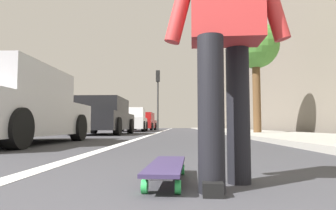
{
  "coord_description": "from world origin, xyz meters",
  "views": [
    {
      "loc": [
        -0.68,
        0.1,
        0.34
      ],
      "look_at": [
        11.92,
        0.57,
        1.26
      ],
      "focal_mm": 31.07,
      "sensor_mm": 36.0,
      "label": 1
    }
  ],
  "objects_px": {
    "skater_person": "(225,22)",
    "parked_car_mid": "(104,117)",
    "parked_car_far": "(132,120)",
    "street_tree_mid": "(256,48)",
    "skateboard": "(167,167)",
    "parked_car_near": "(13,107)",
    "traffic_light": "(158,89)",
    "parked_car_end": "(143,122)"
  },
  "relations": [
    {
      "from": "parked_car_near",
      "to": "skater_person",
      "type": "bearing_deg",
      "value": -137.64
    },
    {
      "from": "traffic_light",
      "to": "parked_car_end",
      "type": "bearing_deg",
      "value": 22.0
    },
    {
      "from": "parked_car_mid",
      "to": "traffic_light",
      "type": "relative_size",
      "value": 1.03
    },
    {
      "from": "skater_person",
      "to": "street_tree_mid",
      "type": "distance_m",
      "value": 10.39
    },
    {
      "from": "skater_person",
      "to": "parked_car_mid",
      "type": "bearing_deg",
      "value": 18.06
    },
    {
      "from": "parked_car_mid",
      "to": "street_tree_mid",
      "type": "bearing_deg",
      "value": -96.13
    },
    {
      "from": "parked_car_near",
      "to": "parked_car_end",
      "type": "relative_size",
      "value": 1.0
    },
    {
      "from": "parked_car_mid",
      "to": "parked_car_far",
      "type": "bearing_deg",
      "value": -0.93
    },
    {
      "from": "parked_car_near",
      "to": "street_tree_mid",
      "type": "height_order",
      "value": "street_tree_mid"
    },
    {
      "from": "street_tree_mid",
      "to": "skater_person",
      "type": "bearing_deg",
      "value": 164.12
    },
    {
      "from": "parked_car_mid",
      "to": "traffic_light",
      "type": "bearing_deg",
      "value": -10.62
    },
    {
      "from": "skateboard",
      "to": "parked_car_end",
      "type": "relative_size",
      "value": 0.2
    },
    {
      "from": "parked_car_far",
      "to": "traffic_light",
      "type": "relative_size",
      "value": 0.95
    },
    {
      "from": "parked_car_near",
      "to": "traffic_light",
      "type": "distance_m",
      "value": 15.46
    },
    {
      "from": "parked_car_end",
      "to": "traffic_light",
      "type": "bearing_deg",
      "value": -158.0
    },
    {
      "from": "skateboard",
      "to": "street_tree_mid",
      "type": "xyz_separation_m",
      "value": [
        9.55,
        -3.11,
        3.33
      ]
    },
    {
      "from": "parked_car_far",
      "to": "parked_car_end",
      "type": "height_order",
      "value": "parked_car_far"
    },
    {
      "from": "parked_car_end",
      "to": "skateboard",
      "type": "bearing_deg",
      "value": -172.54
    },
    {
      "from": "skateboard",
      "to": "parked_car_near",
      "type": "distance_m",
      "value": 4.82
    },
    {
      "from": "skateboard",
      "to": "parked_car_end",
      "type": "xyz_separation_m",
      "value": [
        22.67,
        2.97,
        0.61
      ]
    },
    {
      "from": "parked_car_near",
      "to": "parked_car_end",
      "type": "xyz_separation_m",
      "value": [
        19.03,
        -0.14,
        0.0
      ]
    },
    {
      "from": "skateboard",
      "to": "skater_person",
      "type": "xyz_separation_m",
      "value": [
        -0.15,
        -0.35,
        0.84
      ]
    },
    {
      "from": "skateboard",
      "to": "parked_car_near",
      "type": "relative_size",
      "value": 0.2
    },
    {
      "from": "skateboard",
      "to": "parked_car_far",
      "type": "distance_m",
      "value": 17.01
    },
    {
      "from": "skateboard",
      "to": "parked_car_mid",
      "type": "relative_size",
      "value": 0.19
    },
    {
      "from": "parked_car_end",
      "to": "street_tree_mid",
      "type": "bearing_deg",
      "value": -155.15
    },
    {
      "from": "skateboard",
      "to": "parked_car_mid",
      "type": "xyz_separation_m",
      "value": [
        10.21,
        3.03,
        0.63
      ]
    },
    {
      "from": "skateboard",
      "to": "parked_car_far",
      "type": "bearing_deg",
      "value": 9.91
    },
    {
      "from": "street_tree_mid",
      "to": "parked_car_near",
      "type": "bearing_deg",
      "value": 133.6
    },
    {
      "from": "parked_car_far",
      "to": "street_tree_mid",
      "type": "distance_m",
      "value": 9.78
    },
    {
      "from": "parked_car_mid",
      "to": "street_tree_mid",
      "type": "xyz_separation_m",
      "value": [
        -0.66,
        -6.14,
        2.7
      ]
    },
    {
      "from": "parked_car_near",
      "to": "parked_car_far",
      "type": "height_order",
      "value": "parked_car_far"
    },
    {
      "from": "skater_person",
      "to": "parked_car_near",
      "type": "height_order",
      "value": "skater_person"
    },
    {
      "from": "skateboard",
      "to": "street_tree_mid",
      "type": "bearing_deg",
      "value": -18.01
    },
    {
      "from": "skateboard",
      "to": "parked_car_far",
      "type": "relative_size",
      "value": 0.21
    },
    {
      "from": "skateboard",
      "to": "skater_person",
      "type": "distance_m",
      "value": 0.92
    },
    {
      "from": "skateboard",
      "to": "parked_car_far",
      "type": "xyz_separation_m",
      "value": [
        16.75,
        2.93,
        0.62
      ]
    },
    {
      "from": "parked_car_far",
      "to": "traffic_light",
      "type": "distance_m",
      "value": 3.43
    },
    {
      "from": "parked_car_mid",
      "to": "parked_car_far",
      "type": "distance_m",
      "value": 6.54
    },
    {
      "from": "skater_person",
      "to": "parked_car_mid",
      "type": "xyz_separation_m",
      "value": [
        10.36,
        3.38,
        -0.21
      ]
    },
    {
      "from": "parked_car_mid",
      "to": "street_tree_mid",
      "type": "relative_size",
      "value": 1.01
    },
    {
      "from": "skater_person",
      "to": "street_tree_mid",
      "type": "relative_size",
      "value": 0.37
    }
  ]
}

